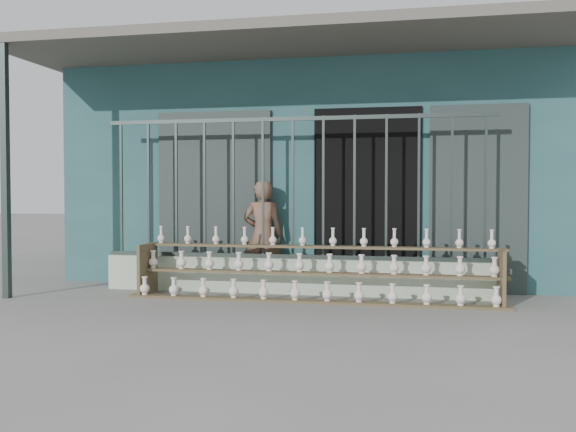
# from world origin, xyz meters

# --- Properties ---
(ground) EXTENTS (60.00, 60.00, 0.00)m
(ground) POSITION_xyz_m (0.00, 0.00, 0.00)
(ground) COLOR slate
(workshop_building) EXTENTS (7.40, 6.60, 3.21)m
(workshop_building) POSITION_xyz_m (0.00, 4.23, 1.62)
(workshop_building) COLOR #285254
(workshop_building) RESTS_ON ground
(parapet_wall) EXTENTS (5.00, 0.20, 0.45)m
(parapet_wall) POSITION_xyz_m (0.00, 1.30, 0.23)
(parapet_wall) COLOR beige
(parapet_wall) RESTS_ON ground
(security_fence) EXTENTS (5.00, 0.04, 1.80)m
(security_fence) POSITION_xyz_m (-0.00, 1.30, 1.35)
(security_fence) COLOR #283330
(security_fence) RESTS_ON parapet_wall
(shelf_rack) EXTENTS (4.50, 0.68, 0.85)m
(shelf_rack) POSITION_xyz_m (0.35, 0.89, 0.36)
(shelf_rack) COLOR brown
(shelf_rack) RESTS_ON ground
(elderly_woman) EXTENTS (0.56, 0.40, 1.46)m
(elderly_woman) POSITION_xyz_m (-0.46, 1.56, 0.73)
(elderly_woman) COLOR brown
(elderly_woman) RESTS_ON ground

